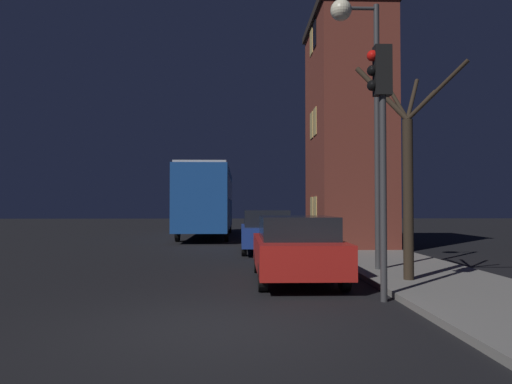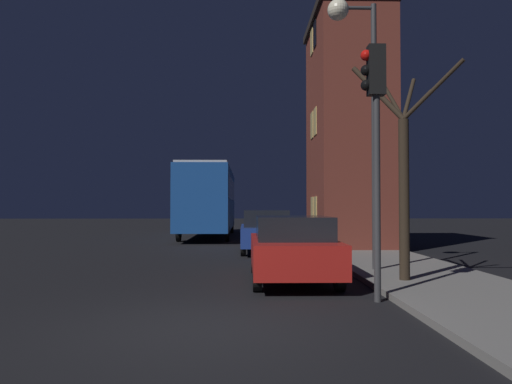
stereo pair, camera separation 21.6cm
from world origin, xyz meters
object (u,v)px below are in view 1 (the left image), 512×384
object	(u,v)px
car_mid_lane	(266,231)
traffic_light	(381,118)
bus	(207,197)
bare_tree	(406,168)
streetlamp	(358,66)
car_near_lane	(296,247)

from	to	relation	value
car_mid_lane	traffic_light	bearing A→B (deg)	-80.51
traffic_light	car_mid_lane	distance (m)	9.96
bus	car_mid_lane	xyz separation A→B (m)	(2.75, -9.27, -1.43)
bus	bare_tree	bearing A→B (deg)	-72.25
car_mid_lane	streetlamp	bearing A→B (deg)	-71.19
streetlamp	bus	distance (m)	16.22
bare_tree	car_mid_lane	distance (m)	8.29
bus	streetlamp	bearing A→B (deg)	-72.57
bare_tree	car_mid_lane	xyz separation A→B (m)	(-2.67, 7.66, -1.73)
streetlamp	bus	world-z (taller)	streetlamp
bare_tree	car_near_lane	bearing A→B (deg)	165.60
car_mid_lane	bus	bearing A→B (deg)	106.54
streetlamp	car_near_lane	distance (m)	4.90
streetlamp	bus	xyz separation A→B (m)	(-4.78, 15.21, -3.01)
car_mid_lane	car_near_lane	bearing A→B (deg)	-87.31
bare_tree	bus	size ratio (longest dim) A/B	0.42
bare_tree	car_near_lane	world-z (taller)	bare_tree
bus	car_near_lane	size ratio (longest dim) A/B	2.69
bus	car_mid_lane	bearing A→B (deg)	-73.46
car_near_lane	car_mid_lane	distance (m)	7.07
streetlamp	bare_tree	xyz separation A→B (m)	(0.64, -1.72, -2.71)
bus	car_mid_lane	size ratio (longest dim) A/B	2.56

